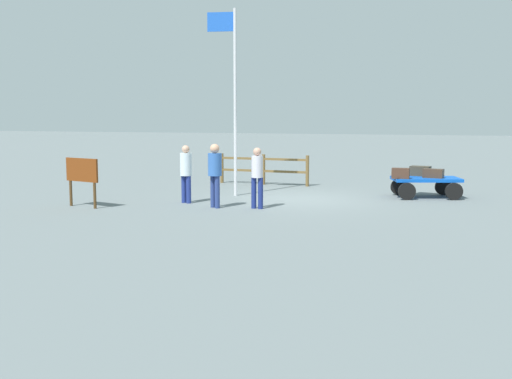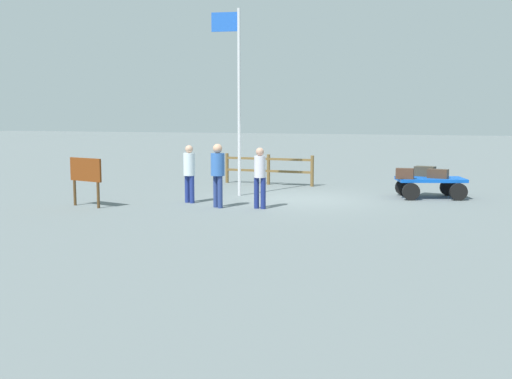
% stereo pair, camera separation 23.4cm
% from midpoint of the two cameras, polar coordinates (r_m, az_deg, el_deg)
% --- Properties ---
extents(ground_plane, '(120.00, 120.00, 0.00)m').
position_cam_midpoint_polar(ground_plane, '(18.96, 4.45, -0.90)').
color(ground_plane, slate).
extents(luggage_cart, '(2.23, 1.73, 0.62)m').
position_cam_midpoint_polar(luggage_cart, '(19.94, 15.89, 0.56)').
color(luggage_cart, blue).
rests_on(luggage_cart, ground).
extents(suitcase_olive, '(0.68, 0.49, 0.31)m').
position_cam_midpoint_polar(suitcase_olive, '(20.40, 15.48, 1.61)').
color(suitcase_olive, '#393428').
rests_on(suitcase_olive, luggage_cart).
extents(suitcase_grey, '(0.65, 0.41, 0.28)m').
position_cam_midpoint_polar(suitcase_grey, '(19.86, 16.59, 1.39)').
color(suitcase_grey, '#3F2D20').
rests_on(suitcase_grey, luggage_cart).
extents(suitcase_navy, '(0.52, 0.29, 0.32)m').
position_cam_midpoint_polar(suitcase_navy, '(19.42, 13.76, 1.42)').
color(suitcase_navy, '#412B20').
rests_on(suitcase_navy, luggage_cart).
extents(worker_lead, '(0.35, 0.35, 1.67)m').
position_cam_midpoint_polar(worker_lead, '(16.96, 0.75, 1.44)').
color(worker_lead, navy).
rests_on(worker_lead, ground).
extents(worker_trailing, '(0.52, 0.52, 1.76)m').
position_cam_midpoint_polar(worker_trailing, '(17.15, -3.12, 1.85)').
color(worker_trailing, navy).
rests_on(worker_trailing, ground).
extents(worker_supervisor, '(0.44, 0.44, 1.68)m').
position_cam_midpoint_polar(worker_supervisor, '(18.16, -5.74, 1.83)').
color(worker_supervisor, navy).
rests_on(worker_supervisor, ground).
extents(flagpole, '(0.93, 0.15, 5.79)m').
position_cam_midpoint_polar(flagpole, '(19.67, -1.47, 9.32)').
color(flagpole, silver).
rests_on(flagpole, ground).
extents(signboard, '(1.17, 0.38, 1.36)m').
position_cam_midpoint_polar(signboard, '(17.92, -14.92, 1.41)').
color(signboard, '#4C3319').
rests_on(signboard, ground).
extents(wooden_fence, '(3.43, 0.34, 1.10)m').
position_cam_midpoint_polar(wooden_fence, '(22.80, 1.44, 2.03)').
color(wooden_fence, brown).
rests_on(wooden_fence, ground).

